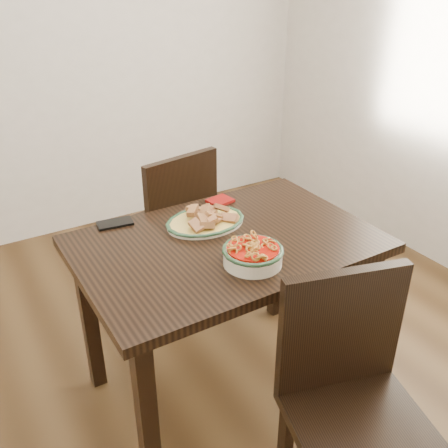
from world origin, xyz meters
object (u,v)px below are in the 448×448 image
chair_far (171,222)px  noodle_bowl (253,253)px  smartphone (115,223)px  fish_plate (205,214)px  dining_table (227,262)px  chair_near (351,392)px

chair_far → noodle_bowl: chair_far is taller
noodle_bowl → smartphone: 0.63m
chair_far → fish_plate: size_ratio=2.69×
dining_table → chair_near: (0.05, -0.67, -0.15)m
fish_plate → smartphone: fish_plate is taller
chair_far → fish_plate: (-0.09, -0.53, 0.30)m
dining_table → chair_near: size_ratio=1.29×
dining_table → chair_far: chair_far is taller
dining_table → noodle_bowl: 0.25m
dining_table → fish_plate: 0.22m
chair_near → noodle_bowl: chair_near is taller
chair_far → smartphone: 0.59m
noodle_bowl → fish_plate: bearing=89.2°
fish_plate → noodle_bowl: (-0.00, -0.35, -0.00)m
dining_table → chair_far: size_ratio=1.29×
dining_table → chair_far: (0.08, 0.69, -0.15)m
smartphone → fish_plate: bearing=-23.2°
chair_near → fish_plate: (-0.06, 0.82, 0.30)m
chair_near → dining_table: bearing=110.6°
fish_plate → smartphone: 0.38m
fish_plate → noodle_bowl: bearing=-90.8°
fish_plate → chair_near: bearing=-85.8°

